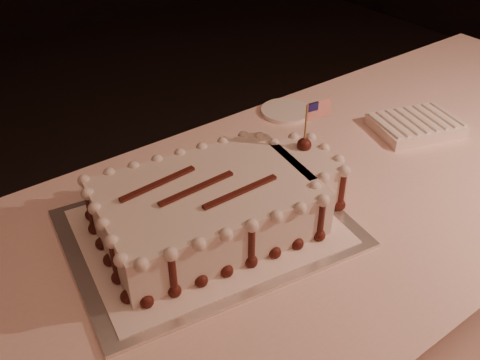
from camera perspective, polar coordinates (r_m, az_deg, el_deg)
banquet_table at (r=1.39m, az=3.94°, el=-15.38°), size 2.40×0.80×0.75m
cake_board at (r=1.07m, az=-3.44°, el=-5.16°), size 0.59×0.48×0.01m
doily at (r=1.07m, az=-3.45°, el=-4.95°), size 0.53×0.43×0.00m
sheet_cake at (r=1.05m, az=-2.13°, el=-2.42°), size 0.53×0.35×0.20m
napkin_stack at (r=1.46m, az=18.21°, el=5.60°), size 0.25×0.21×0.03m
side_plate at (r=1.48m, az=4.94°, el=7.34°), size 0.14×0.14×0.01m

